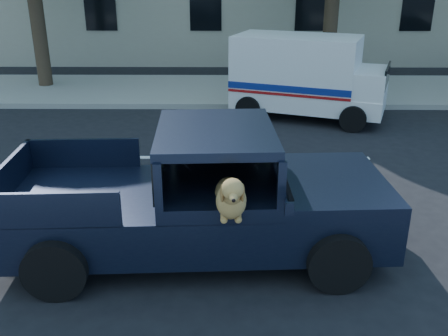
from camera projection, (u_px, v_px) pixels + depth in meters
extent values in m
plane|color=black|center=(97.00, 241.00, 7.17)|extent=(120.00, 120.00, 0.00)
cube|color=gray|center=(169.00, 90.00, 15.67)|extent=(60.00, 4.00, 0.15)
cylinder|color=#332619|center=(37.00, 19.00, 15.29)|extent=(0.44, 0.44, 4.40)
cylinder|color=#332619|center=(331.00, 19.00, 15.20)|extent=(0.44, 0.44, 4.40)
cube|color=black|center=(198.00, 212.00, 6.72)|extent=(5.06, 2.18, 0.63)
cube|color=black|center=(330.00, 183.00, 6.64)|extent=(1.54, 1.99, 0.15)
cube|color=black|center=(216.00, 133.00, 6.31)|extent=(1.58, 1.91, 0.11)
cube|color=black|center=(275.00, 156.00, 6.46)|extent=(0.33, 1.65, 0.54)
cube|color=black|center=(232.00, 214.00, 6.27)|extent=(0.55, 0.55, 0.36)
cube|color=black|center=(289.00, 209.00, 5.42)|extent=(0.10, 0.05, 0.15)
cube|color=silver|center=(308.00, 99.00, 12.94)|extent=(4.15, 2.92, 0.45)
cube|color=silver|center=(297.00, 63.00, 12.72)|extent=(3.48, 2.67, 1.36)
cube|color=silver|center=(370.00, 82.00, 12.24)|extent=(1.34, 1.85, 0.63)
cube|color=navy|center=(287.00, 89.00, 12.15)|extent=(2.89, 1.07, 0.16)
cube|color=#9E0F0F|center=(287.00, 95.00, 12.20)|extent=(2.89, 1.07, 0.06)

